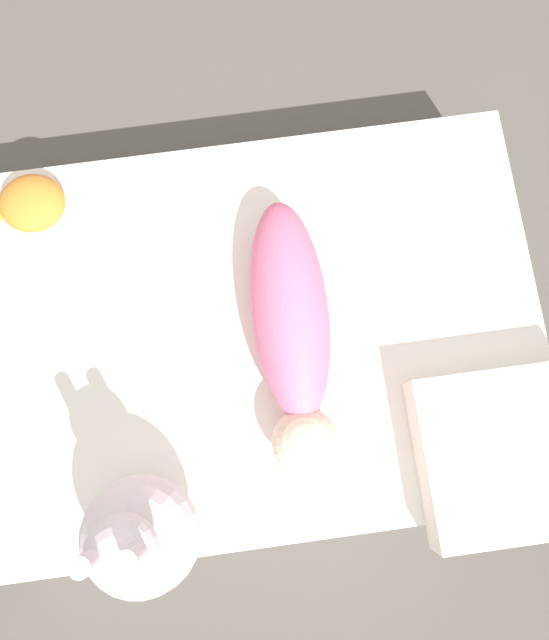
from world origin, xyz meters
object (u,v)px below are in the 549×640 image
swaddled_baby (292,332)px  pillow (507,453)px  bunny_plush (138,538)px  turtle_plush (28,204)px

swaddled_baby → pillow: swaddled_baby is taller
swaddled_baby → pillow: (-0.38, 0.28, -0.02)m
pillow → bunny_plush: size_ratio=0.93×
pillow → swaddled_baby: bearing=-37.2°
swaddled_baby → turtle_plush: bearing=-123.1°
bunny_plush → turtle_plush: bunny_plush is taller
swaddled_baby → bunny_plush: (0.32, 0.33, 0.06)m
bunny_plush → swaddled_baby: bearing=-133.8°
turtle_plush → bunny_plush: bearing=105.3°
bunny_plush → turtle_plush: (0.19, -0.68, -0.09)m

